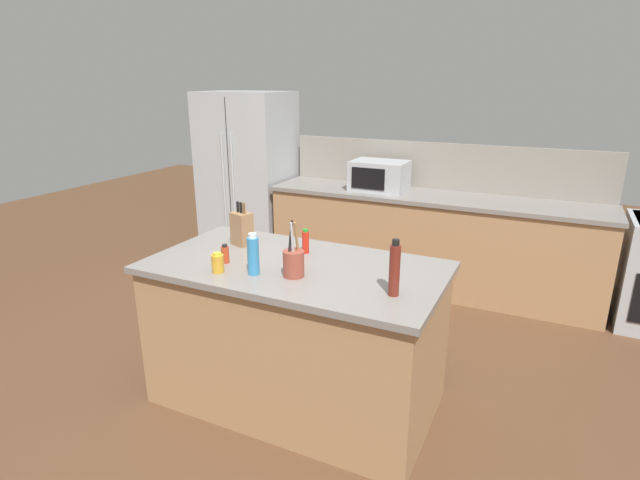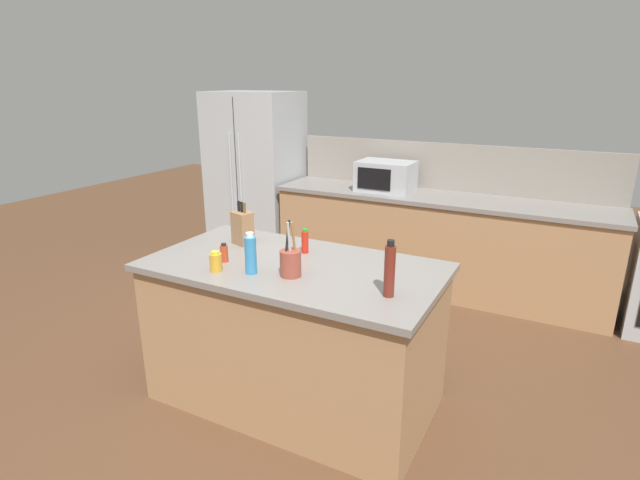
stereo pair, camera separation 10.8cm
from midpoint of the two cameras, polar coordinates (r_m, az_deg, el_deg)
ground_plane at (r=3.44m, az=-3.58°, el=-17.56°), size 14.00×14.00×0.00m
back_counter_run at (r=5.00m, az=11.72°, el=-0.22°), size 3.20×0.66×0.94m
wall_backsplash at (r=5.14m, az=13.10°, el=8.21°), size 3.16×0.03×0.46m
kitchen_island at (r=3.19m, az=-3.74°, el=-10.65°), size 1.78×0.96×0.94m
refrigerator at (r=5.78m, az=-8.77°, el=7.14°), size 0.96×0.75×1.87m
microwave at (r=4.99m, az=6.17°, el=7.32°), size 0.54×0.39×0.29m
knife_block at (r=3.36m, az=-9.83°, el=1.32°), size 0.15×0.14×0.29m
utensil_crock at (r=2.79m, az=-4.14°, el=-2.58°), size 0.12×0.12×0.32m
spice_jar_paprika at (r=3.06m, az=-11.78°, el=-1.61°), size 0.05×0.05×0.12m
honey_jar at (r=2.92m, az=-12.65°, el=-2.60°), size 0.07×0.07×0.12m
hot_sauce_bottle at (r=3.16m, az=-2.64°, el=-0.21°), size 0.04×0.04×0.16m
dish_soap_bottle at (r=2.84m, az=-8.73°, el=-1.72°), size 0.07×0.07×0.24m
vinegar_bottle at (r=2.54m, az=7.32°, el=-3.35°), size 0.06×0.06×0.30m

